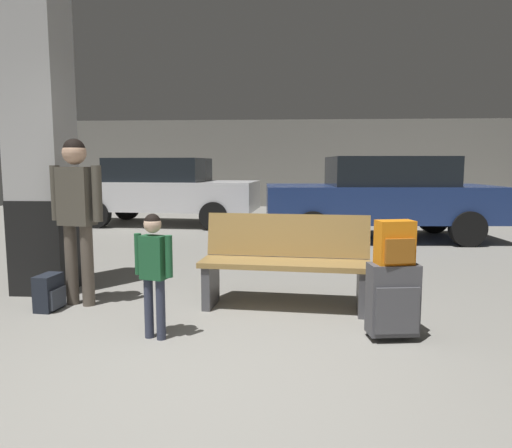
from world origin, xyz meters
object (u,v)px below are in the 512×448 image
object	(u,v)px
child	(153,262)
backpack_dark_floor	(49,293)
structural_pillar	(41,144)
backpack_bright	(395,243)
adult	(77,204)
parked_car_far	(164,189)
parked_car_near	(381,196)
bench	(285,262)
suitcase	(393,300)

from	to	relation	value
child	backpack_dark_floor	distance (m)	1.45
structural_pillar	backpack_bright	xyz separation A→B (m)	(3.44, -1.28, -0.81)
adult	parked_car_far	world-z (taller)	adult
adult	parked_car_near	xyz separation A→B (m)	(3.74, 4.42, -0.19)
adult	backpack_dark_floor	world-z (taller)	adult
adult	structural_pillar	bearing A→B (deg)	138.93
structural_pillar	adult	xyz separation A→B (m)	(0.59, -0.51, -0.59)
adult	parked_car_far	xyz separation A→B (m)	(-0.77, 6.30, -0.19)
bench	adult	bearing A→B (deg)	-178.55
backpack_dark_floor	parked_car_far	bearing A→B (deg)	94.86
structural_pillar	adult	distance (m)	0.98
parked_car_near	backpack_bright	bearing A→B (deg)	-99.78
suitcase	parked_car_far	size ratio (longest dim) A/B	0.14
backpack_dark_floor	bench	bearing A→B (deg)	6.17
bench	suitcase	xyz separation A→B (m)	(0.84, -0.82, -0.12)
suitcase	parked_car_far	xyz separation A→B (m)	(-3.62, 7.06, 0.48)
structural_pillar	adult	bearing A→B (deg)	-41.07
parked_car_far	structural_pillar	bearing A→B (deg)	-88.21
structural_pillar	backpack_dark_floor	size ratio (longest dim) A/B	9.38
child	adult	xyz separation A→B (m)	(-0.98, 0.86, 0.38)
structural_pillar	bench	xyz separation A→B (m)	(2.60, -0.46, -1.14)
suitcase	backpack_dark_floor	world-z (taller)	suitcase
adult	parked_car_near	size ratio (longest dim) A/B	0.39
structural_pillar	backpack_bright	bearing A→B (deg)	-20.41
backpack_bright	child	distance (m)	1.88
child	adult	bearing A→B (deg)	138.76
suitcase	backpack_dark_floor	bearing A→B (deg)	169.38
bench	adult	size ratio (longest dim) A/B	1.02
parked_car_far	backpack_dark_floor	bearing A→B (deg)	-85.14
structural_pillar	parked_car_near	xyz separation A→B (m)	(4.33, 3.90, -0.78)
backpack_dark_floor	parked_car_far	size ratio (longest dim) A/B	0.08
child	parked_car_near	size ratio (longest dim) A/B	0.24
backpack_dark_floor	backpack_bright	bearing A→B (deg)	-10.62
suitcase	adult	bearing A→B (deg)	164.97
adult	parked_car_near	distance (m)	5.79
backpack_bright	parked_car_near	world-z (taller)	parked_car_near
backpack_dark_floor	parked_car_far	distance (m)	6.54
adult	backpack_dark_floor	size ratio (longest dim) A/B	4.75
parked_car_near	bench	bearing A→B (deg)	-111.69
adult	parked_car_near	bearing A→B (deg)	49.71
adult	backpack_dark_floor	xyz separation A→B (m)	(-0.22, -0.19, -0.83)
bench	parked_car_far	distance (m)	6.85
suitcase	child	world-z (taller)	child
suitcase	parked_car_far	distance (m)	7.95
child	parked_car_far	bearing A→B (deg)	103.76
child	backpack_dark_floor	bearing A→B (deg)	150.81
structural_pillar	child	world-z (taller)	structural_pillar
adult	backpack_dark_floor	distance (m)	0.88
backpack_bright	parked_car_far	size ratio (longest dim) A/B	0.08
child	backpack_dark_floor	world-z (taller)	child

